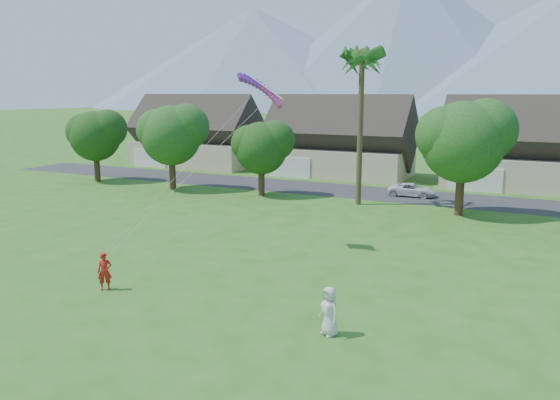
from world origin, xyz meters
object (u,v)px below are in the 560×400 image
Objects in this scene: parked_car at (412,190)px; kite_flyer at (105,271)px; watcher at (329,311)px; parafoil_kite at (262,87)px.

kite_flyer is at bearing 164.99° from parked_car.
parked_car is (7.40, 29.67, -0.31)m from kite_flyer.
kite_flyer is 0.94× the size of watcher.
watcher is 29.79m from parked_car.
watcher is at bearing -64.91° from parafoil_kite.
kite_flyer is at bearing -148.70° from watcher.
parafoil_kite is at bearing 160.55° from watcher.
parked_car is (-3.67, 29.56, -0.37)m from watcher.
parked_car is at bearing 63.67° from parafoil_kite.
watcher is 0.46× the size of parked_car.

